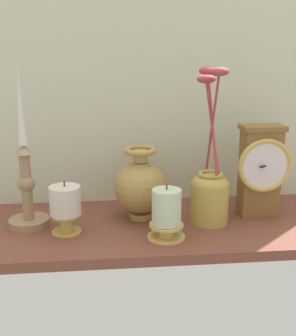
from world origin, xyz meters
TOP-DOWN VIEW (x-y plane):
  - ground_plane at (0.00, 0.00)cm, footprint 100.00×36.00cm
  - back_wall at (0.00, 18.50)cm, footprint 120.00×2.00cm
  - mantel_clock at (27.34, 2.83)cm, footprint 13.54×8.72cm
  - candlestick_tall_left at (-30.05, 1.34)cm, footprint 9.68×9.68cm
  - brass_vase_bulbous at (-2.86, 3.65)cm, footprint 13.06×13.06cm
  - brass_vase_jar at (13.53, -0.98)cm, footprint 9.29×9.75cm
  - pillar_candle_front at (-20.75, -3.70)cm, footprint 7.15×7.15cm
  - pillar_candle_near_clock at (1.87, -8.92)cm, footprint 8.59×8.59cm

SIDE VIEW (x-z plane):
  - ground_plane at x=0.00cm, z-range -2.40..0.00cm
  - pillar_candle_near_clock at x=1.87cm, z-range -0.53..12.06cm
  - pillar_candle_front at x=-20.75cm, z-range 0.40..12.77cm
  - brass_vase_bulbous at x=-2.86cm, z-range -0.64..17.56cm
  - brass_vase_jar at x=13.53cm, z-range -10.17..27.31cm
  - candlestick_tall_left at x=-30.05cm, z-range -8.55..29.90cm
  - mantel_clock at x=27.34cm, z-range 0.50..23.66cm
  - back_wall at x=0.00cm, z-range 0.00..65.00cm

